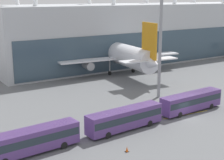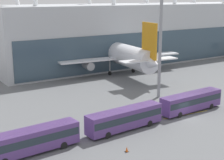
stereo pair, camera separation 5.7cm
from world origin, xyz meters
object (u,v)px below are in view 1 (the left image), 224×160
at_px(shuttle_bus_0, 31,140).
at_px(traffic_cone_0, 127,149).
at_px(shuttle_bus_1, 125,118).
at_px(airliner_at_gate_far, 120,53).
at_px(floodlight_mast, 161,23).
at_px(shuttle_bus_2, 191,101).

relative_size(shuttle_bus_0, traffic_cone_0, 17.39).
height_order(shuttle_bus_1, traffic_cone_0, shuttle_bus_1).
height_order(airliner_at_gate_far, shuttle_bus_0, airliner_at_gate_far).
bearing_deg(shuttle_bus_1, shuttle_bus_0, 177.29).
height_order(airliner_at_gate_far, traffic_cone_0, airliner_at_gate_far).
xyz_separation_m(shuttle_bus_0, traffic_cone_0, (10.95, -6.44, -1.61)).
bearing_deg(traffic_cone_0, floodlight_mast, 40.86).
bearing_deg(traffic_cone_0, shuttle_bus_2, 20.96).
distance_m(airliner_at_gate_far, shuttle_bus_1, 40.87).
bearing_deg(shuttle_bus_0, floodlight_mast, 16.13).
distance_m(shuttle_bus_1, shuttle_bus_2, 15.23).
xyz_separation_m(shuttle_bus_0, shuttle_bus_1, (15.21, 0.21, 0.00)).
relative_size(airliner_at_gate_far, shuttle_bus_2, 2.84).
relative_size(shuttle_bus_2, floodlight_mast, 0.55).
bearing_deg(shuttle_bus_2, shuttle_bus_1, -179.43).
xyz_separation_m(airliner_at_gate_far, traffic_cone_0, (-26.29, -40.91, -5.05)).
distance_m(airliner_at_gate_far, traffic_cone_0, 48.89).
bearing_deg(shuttle_bus_2, shuttle_bus_0, 179.46).
relative_size(shuttle_bus_0, floodlight_mast, 0.55).
bearing_deg(shuttle_bus_0, traffic_cone_0, -34.04).
relative_size(shuttle_bus_1, traffic_cone_0, 17.38).
xyz_separation_m(airliner_at_gate_far, floodlight_mast, (-5.85, -23.22, 9.89)).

